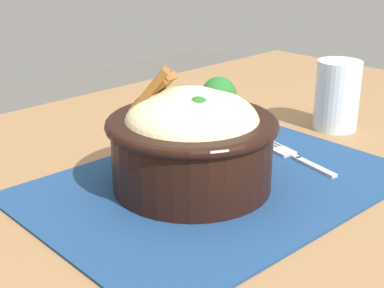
% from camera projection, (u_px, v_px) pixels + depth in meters
% --- Properties ---
extents(table, '(1.34, 0.86, 0.71)m').
position_uv_depth(table, '(210.00, 246.00, 0.62)').
color(table, olive).
rests_on(table, ground_plane).
extents(placemat, '(0.42, 0.30, 0.00)m').
position_uv_depth(placemat, '(216.00, 184.00, 0.64)').
color(placemat, navy).
rests_on(placemat, table).
extents(bowl, '(0.20, 0.20, 0.13)m').
position_uv_depth(bowl, '(192.00, 139.00, 0.61)').
color(bowl, black).
rests_on(bowl, placemat).
extents(fork, '(0.04, 0.13, 0.00)m').
position_uv_depth(fork, '(294.00, 157.00, 0.70)').
color(fork, '#B3B3B3').
rests_on(fork, placemat).
extents(drinking_glass, '(0.06, 0.06, 0.10)m').
position_uv_depth(drinking_glass, '(337.00, 99.00, 0.80)').
color(drinking_glass, silver).
rests_on(drinking_glass, table).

